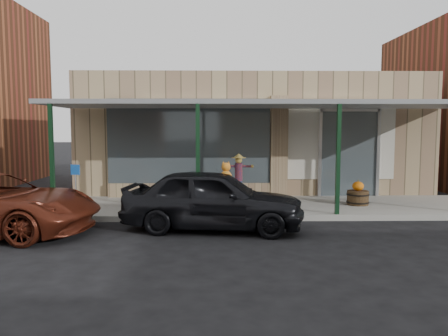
{
  "coord_description": "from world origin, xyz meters",
  "views": [
    {
      "loc": [
        -1.36,
        -8.95,
        2.42
      ],
      "look_at": [
        -1.12,
        2.6,
        1.32
      ],
      "focal_mm": 35.0,
      "sensor_mm": 36.0,
      "label": 1
    }
  ],
  "objects_px": {
    "barrel_scarecrow": "(239,186)",
    "handicap_sign": "(76,182)",
    "parked_sedan": "(213,199)",
    "barrel_pumpkin": "(358,196)"
  },
  "relations": [
    {
      "from": "barrel_scarecrow",
      "to": "handicap_sign",
      "type": "height_order",
      "value": "barrel_scarecrow"
    },
    {
      "from": "handicap_sign",
      "to": "parked_sedan",
      "type": "xyz_separation_m",
      "value": [
        3.6,
        -1.23,
        -0.25
      ]
    },
    {
      "from": "barrel_scarecrow",
      "to": "barrel_pumpkin",
      "type": "bearing_deg",
      "value": -1.32
    },
    {
      "from": "handicap_sign",
      "to": "parked_sedan",
      "type": "bearing_deg",
      "value": -0.55
    },
    {
      "from": "barrel_scarecrow",
      "to": "handicap_sign",
      "type": "relative_size",
      "value": 1.15
    },
    {
      "from": "barrel_pumpkin",
      "to": "handicap_sign",
      "type": "bearing_deg",
      "value": -171.93
    },
    {
      "from": "handicap_sign",
      "to": "parked_sedan",
      "type": "relative_size",
      "value": 0.29
    },
    {
      "from": "barrel_pumpkin",
      "to": "handicap_sign",
      "type": "relative_size",
      "value": 0.57
    },
    {
      "from": "barrel_pumpkin",
      "to": "handicap_sign",
      "type": "distance_m",
      "value": 7.88
    },
    {
      "from": "barrel_pumpkin",
      "to": "parked_sedan",
      "type": "distance_m",
      "value": 4.8
    }
  ]
}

